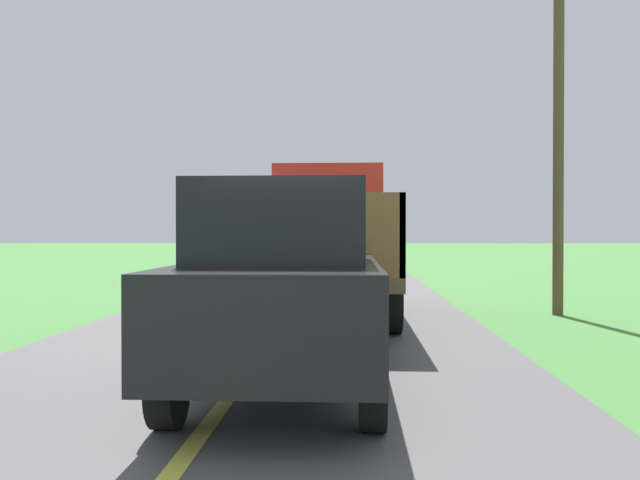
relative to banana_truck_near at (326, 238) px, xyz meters
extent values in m
cube|color=#2D2D30|center=(0.02, -0.78, -0.79)|extent=(0.90, 5.51, 0.24)
cube|color=brown|center=(0.02, -0.78, -0.59)|extent=(2.30, 5.80, 0.20)
cube|color=red|center=(0.02, 1.17, 0.46)|extent=(2.10, 1.90, 1.90)
cube|color=black|center=(0.02, 2.12, 0.79)|extent=(1.79, 0.02, 0.76)
cube|color=brown|center=(-1.09, -1.76, 0.06)|extent=(0.08, 3.85, 1.10)
cube|color=brown|center=(1.13, -1.76, 0.06)|extent=(0.08, 3.85, 1.10)
cube|color=brown|center=(0.02, -3.64, 0.06)|extent=(2.30, 0.08, 1.10)
cube|color=brown|center=(0.02, 0.13, 0.06)|extent=(2.30, 0.08, 1.10)
cylinder|color=black|center=(-1.03, 1.01, -0.89)|extent=(0.28, 1.00, 1.00)
cylinder|color=black|center=(1.07, 1.01, -0.89)|extent=(0.28, 1.00, 1.00)
cylinder|color=black|center=(-1.03, -2.38, -0.89)|extent=(0.28, 1.00, 1.00)
cylinder|color=black|center=(1.07, -2.38, -0.89)|extent=(0.28, 1.00, 1.00)
ellipsoid|color=#99BE24|center=(-0.86, -2.01, 0.32)|extent=(0.43, 0.53, 0.40)
ellipsoid|color=#90C92C|center=(0.65, -1.84, -0.30)|extent=(0.49, 0.59, 0.44)
ellipsoid|color=#90C91E|center=(0.18, -3.00, -0.31)|extent=(0.42, 0.51, 0.48)
ellipsoid|color=#A6B81D|center=(0.01, -2.60, 0.30)|extent=(0.47, 0.53, 0.37)
ellipsoid|color=#9FC31F|center=(-0.31, -0.62, 0.02)|extent=(0.54, 0.65, 0.49)
ellipsoid|color=#8FB32E|center=(-0.21, -0.64, -0.35)|extent=(0.43, 0.46, 0.47)
ellipsoid|color=#94CB23|center=(-0.07, -3.19, -0.01)|extent=(0.49, 0.47, 0.44)
ellipsoid|color=#9FC72E|center=(-0.47, -2.99, -0.02)|extent=(0.40, 0.45, 0.45)
ellipsoid|color=#91BD21|center=(0.01, -2.33, 0.00)|extent=(0.49, 0.57, 0.42)
ellipsoid|color=#93BF24|center=(-0.01, -0.77, -0.01)|extent=(0.55, 0.62, 0.47)
ellipsoid|color=#95BA1F|center=(0.03, -2.81, -0.34)|extent=(0.58, 0.64, 0.50)
ellipsoid|color=#A4C925|center=(-0.82, -2.58, 0.34)|extent=(0.43, 0.44, 0.39)
ellipsoid|color=#A7BB24|center=(-0.67, -1.75, 0.30)|extent=(0.47, 0.60, 0.47)
ellipsoid|color=#95B834|center=(-0.28, -1.20, 0.32)|extent=(0.58, 0.53, 0.44)
cylinder|color=brown|center=(4.40, 0.57, 2.49)|extent=(0.20, 0.20, 7.94)
cube|color=black|center=(-0.13, -5.89, -0.58)|extent=(1.70, 4.10, 0.80)
cube|color=black|center=(-0.13, -6.09, 0.17)|extent=(1.44, 2.05, 0.70)
cylinder|color=black|center=(-0.90, -4.62, -1.07)|extent=(0.20, 0.64, 0.64)
cylinder|color=black|center=(0.64, -4.62, -1.07)|extent=(0.20, 0.64, 0.64)
cylinder|color=black|center=(-0.90, -7.16, -1.07)|extent=(0.20, 0.64, 0.64)
cylinder|color=black|center=(0.64, -7.16, -1.07)|extent=(0.20, 0.64, 0.64)
camera|label=1|loc=(0.49, -12.02, 0.09)|focal=36.63mm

